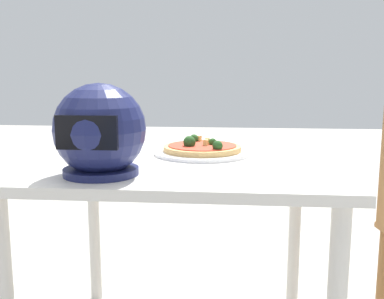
{
  "coord_description": "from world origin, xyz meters",
  "views": [
    {
      "loc": [
        -0.17,
        1.49,
        1.02
      ],
      "look_at": [
        -0.03,
        -0.02,
        0.76
      ],
      "focal_mm": 42.45,
      "sensor_mm": 36.0,
      "label": 1
    }
  ],
  "objects": [
    {
      "name": "pizza_plate",
      "position": [
        -0.07,
        -0.04,
        0.75
      ],
      "size": [
        0.33,
        0.33,
        0.01
      ],
      "primitive_type": "cylinder",
      "color": "white",
      "rests_on": "dining_table"
    },
    {
      "name": "motorcycle_helmet",
      "position": [
        0.19,
        0.3,
        0.86
      ],
      "size": [
        0.25,
        0.25,
        0.25
      ],
      "color": "#191E4C",
      "rests_on": "dining_table"
    },
    {
      "name": "drinking_glass",
      "position": [
        0.33,
        -0.2,
        0.8
      ],
      "size": [
        0.07,
        0.07,
        0.12
      ],
      "primitive_type": "cylinder",
      "color": "silver",
      "rests_on": "dining_table"
    },
    {
      "name": "pizza",
      "position": [
        -0.07,
        -0.04,
        0.77
      ],
      "size": [
        0.27,
        0.27,
        0.05
      ],
      "color": "tan",
      "rests_on": "pizza_plate"
    },
    {
      "name": "dining_table",
      "position": [
        0.0,
        0.0,
        0.65
      ],
      "size": [
        1.0,
        0.91,
        0.74
      ],
      "color": "beige",
      "rests_on": "ground"
    }
  ]
}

